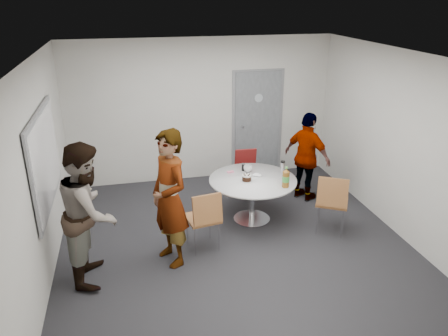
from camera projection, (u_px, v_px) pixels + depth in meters
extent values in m
plane|color=black|center=(233.00, 241.00, 6.49)|extent=(5.00, 5.00, 0.00)
plane|color=silver|center=(235.00, 56.00, 5.47)|extent=(5.00, 5.00, 0.00)
plane|color=beige|center=(202.00, 111.00, 8.23)|extent=(5.00, 0.00, 5.00)
plane|color=beige|center=(41.00, 172.00, 5.46)|extent=(0.00, 5.00, 5.00)
plane|color=beige|center=(397.00, 143.00, 6.50)|extent=(0.00, 5.00, 5.00)
plane|color=beige|center=(306.00, 257.00, 3.72)|extent=(5.00, 0.00, 5.00)
cube|color=slate|center=(257.00, 124.00, 8.56)|extent=(0.90, 0.05, 2.05)
cube|color=gray|center=(257.00, 124.00, 8.58)|extent=(1.02, 0.04, 2.12)
cylinder|color=#B2BFC6|center=(259.00, 98.00, 8.33)|extent=(0.16, 0.01, 0.16)
cylinder|color=silver|center=(243.00, 126.00, 8.44)|extent=(0.04, 0.14, 0.04)
cube|color=gray|center=(45.00, 159.00, 5.61)|extent=(0.03, 1.90, 1.25)
cube|color=white|center=(47.00, 159.00, 5.61)|extent=(0.01, 1.78, 1.13)
cylinder|color=silver|center=(253.00, 180.00, 6.84)|extent=(1.37, 1.37, 0.03)
cylinder|color=silver|center=(252.00, 200.00, 6.97)|extent=(0.09, 0.09, 0.67)
cylinder|color=silver|center=(252.00, 219.00, 7.10)|extent=(0.59, 0.59, 0.02)
cylinder|color=silver|center=(247.00, 181.00, 6.76)|extent=(0.19, 0.19, 0.01)
cylinder|color=black|center=(247.00, 178.00, 6.74)|extent=(0.14, 0.14, 0.08)
cylinder|color=silver|center=(247.00, 176.00, 6.73)|extent=(0.15, 0.15, 0.02)
cylinder|color=brown|center=(286.00, 179.00, 6.52)|extent=(0.11, 0.11, 0.24)
cylinder|color=green|center=(286.00, 179.00, 6.51)|extent=(0.11, 0.11, 0.09)
cone|color=brown|center=(286.00, 170.00, 6.46)|extent=(0.10, 0.10, 0.05)
cylinder|color=#61AC4E|center=(286.00, 168.00, 6.44)|extent=(0.04, 0.04, 0.03)
imported|color=white|center=(248.00, 168.00, 7.10)|extent=(0.19, 0.19, 0.11)
cylinder|color=black|center=(243.00, 167.00, 7.14)|extent=(0.05, 0.05, 0.12)
cylinder|color=silver|center=(283.00, 168.00, 7.03)|extent=(0.07, 0.07, 0.18)
cylinder|color=black|center=(283.00, 162.00, 6.99)|extent=(0.07, 0.07, 0.03)
cube|color=pink|center=(230.00, 172.00, 7.08)|extent=(0.12, 0.07, 0.02)
ellipsoid|color=white|center=(257.00, 175.00, 6.94)|extent=(0.18, 0.18, 0.03)
cube|color=brown|center=(203.00, 218.00, 6.17)|extent=(0.51, 0.51, 0.04)
cube|color=brown|center=(208.00, 209.00, 5.90)|extent=(0.43, 0.16, 0.42)
cylinder|color=silver|center=(210.00, 225.00, 6.47)|extent=(0.02, 0.02, 0.47)
cylinder|color=silver|center=(187.00, 229.00, 6.35)|extent=(0.02, 0.02, 0.47)
cylinder|color=silver|center=(219.00, 236.00, 6.17)|extent=(0.02, 0.02, 0.47)
cylinder|color=silver|center=(195.00, 241.00, 6.04)|extent=(0.02, 0.02, 0.47)
cube|color=brown|center=(332.00, 202.00, 6.61)|extent=(0.62, 0.62, 0.04)
cube|color=brown|center=(333.00, 193.00, 6.32)|extent=(0.43, 0.30, 0.44)
cylinder|color=silver|center=(344.00, 212.00, 6.82)|extent=(0.02, 0.02, 0.49)
cylinder|color=silver|center=(320.00, 209.00, 6.92)|extent=(0.02, 0.02, 0.49)
cylinder|color=silver|center=(342.00, 223.00, 6.49)|extent=(0.02, 0.02, 0.49)
cylinder|color=silver|center=(317.00, 220.00, 6.59)|extent=(0.02, 0.02, 0.49)
cube|color=maroon|center=(248.00, 174.00, 7.72)|extent=(0.42, 0.42, 0.03)
cube|color=maroon|center=(245.00, 159.00, 7.81)|extent=(0.39, 0.10, 0.39)
cylinder|color=silver|center=(241.00, 190.00, 7.63)|extent=(0.02, 0.02, 0.43)
cylinder|color=silver|center=(259.00, 189.00, 7.68)|extent=(0.02, 0.02, 0.43)
cylinder|color=silver|center=(237.00, 183.00, 7.92)|extent=(0.02, 0.02, 0.43)
cylinder|color=silver|center=(254.00, 181.00, 7.98)|extent=(0.02, 0.02, 0.43)
imported|color=#A5C6EA|center=(170.00, 199.00, 5.69)|extent=(0.68, 0.80, 1.88)
imported|color=white|center=(89.00, 212.00, 5.40)|extent=(0.76, 0.94, 1.82)
imported|color=black|center=(307.00, 157.00, 7.53)|extent=(0.80, 0.99, 1.57)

